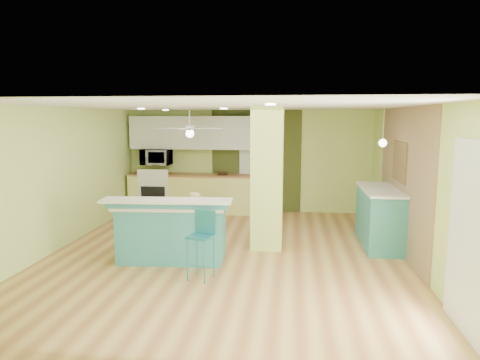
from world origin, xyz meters
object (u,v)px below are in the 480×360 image
(bar_stool, at_px, (203,233))
(canister, at_px, (194,198))
(peninsula, at_px, (172,230))
(side_counter, at_px, (381,217))
(fruit_bowl, at_px, (223,173))

(bar_stool, relative_size, canister, 6.16)
(peninsula, xyz_separation_m, side_counter, (3.55, 1.22, 0.03))
(side_counter, bearing_deg, bar_stool, -145.43)
(peninsula, bearing_deg, fruit_bowl, 82.08)
(peninsula, bearing_deg, bar_stool, -52.54)
(bar_stool, distance_m, side_counter, 3.50)
(peninsula, relative_size, canister, 12.57)
(peninsula, xyz_separation_m, bar_stool, (0.67, -0.77, 0.17))
(peninsula, height_order, canister, canister)
(bar_stool, xyz_separation_m, side_counter, (2.88, 1.98, -0.14))
(peninsula, height_order, side_counter, peninsula)
(peninsula, relative_size, fruit_bowl, 7.09)
(bar_stool, height_order, side_counter, side_counter)
(fruit_bowl, bearing_deg, peninsula, -94.26)
(peninsula, distance_m, bar_stool, 1.03)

